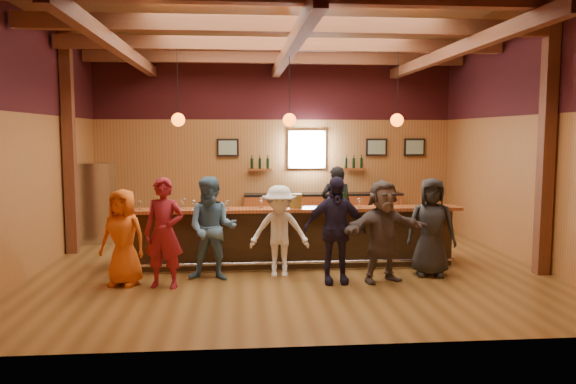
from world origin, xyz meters
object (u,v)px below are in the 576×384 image
(customer_white, at_px, (279,231))
(bar_counter, at_px, (290,236))
(stainless_fridge, at_px, (98,203))
(bartender, at_px, (336,209))
(customer_navy, at_px, (335,230))
(customer_orange, at_px, (123,237))
(back_bar_cabinet, at_px, (323,212))
(ice_bucket, at_px, (296,201))
(customer_redvest, at_px, (164,233))
(bottle_a, at_px, (335,199))
(customer_denim, at_px, (212,229))
(customer_dark, at_px, (431,227))
(customer_brown, at_px, (383,231))

(customer_white, bearing_deg, bar_counter, 78.86)
(stainless_fridge, bearing_deg, bartender, -14.67)
(stainless_fridge, relative_size, bartender, 1.01)
(customer_navy, bearing_deg, customer_orange, 176.21)
(back_bar_cabinet, bearing_deg, stainless_fridge, -168.07)
(customer_white, bearing_deg, back_bar_cabinet, 76.82)
(back_bar_cabinet, bearing_deg, ice_bucket, -105.74)
(bartender, relative_size, ice_bucket, 6.84)
(customer_orange, bearing_deg, customer_redvest, 0.50)
(bar_counter, relative_size, customer_orange, 4.01)
(stainless_fridge, relative_size, customer_redvest, 1.02)
(customer_navy, height_order, bottle_a, customer_navy)
(customer_denim, relative_size, customer_dark, 1.03)
(customer_brown, bearing_deg, bar_counter, 117.75)
(customer_orange, xyz_separation_m, customer_denim, (1.42, 0.21, 0.09))
(back_bar_cabinet, height_order, bottle_a, bottle_a)
(bar_counter, distance_m, ice_bucket, 0.80)
(customer_denim, distance_m, customer_navy, 2.05)
(ice_bucket, bearing_deg, customer_brown, -38.50)
(customer_brown, bearing_deg, customer_white, 146.04)
(bar_counter, relative_size, customer_dark, 3.70)
(bar_counter, bearing_deg, customer_white, -105.79)
(stainless_fridge, relative_size, bottle_a, 4.97)
(back_bar_cabinet, relative_size, customer_orange, 2.55)
(stainless_fridge, bearing_deg, customer_white, -41.09)
(customer_dark, bearing_deg, bottle_a, 162.81)
(customer_denim, bearing_deg, stainless_fridge, 135.80)
(bar_counter, xyz_separation_m, customer_redvest, (-2.14, -1.46, 0.36))
(back_bar_cabinet, bearing_deg, customer_brown, -87.29)
(customer_denim, relative_size, customer_white, 1.11)
(stainless_fridge, bearing_deg, bar_counter, -30.76)
(bar_counter, height_order, customer_denim, customer_denim)
(back_bar_cabinet, height_order, customer_redvest, customer_redvest)
(customer_orange, bearing_deg, customer_white, 24.76)
(customer_orange, xyz_separation_m, customer_dark, (5.17, 0.16, 0.07))
(customer_brown, distance_m, bottle_a, 1.39)
(customer_white, xyz_separation_m, customer_navy, (0.87, -0.51, 0.09))
(customer_redvest, relative_size, bartender, 0.99)
(customer_brown, relative_size, customer_dark, 1.00)
(customer_white, height_order, bartender, bartender)
(ice_bucket, distance_m, bottle_a, 0.75)
(bar_counter, relative_size, stainless_fridge, 3.50)
(ice_bucket, bearing_deg, customer_denim, -154.80)
(bar_counter, height_order, customer_dark, customer_dark)
(stainless_fridge, relative_size, customer_denim, 1.03)
(back_bar_cabinet, distance_m, customer_white, 4.72)
(bartender, bearing_deg, customer_denim, 56.10)
(back_bar_cabinet, height_order, customer_denim, customer_denim)
(ice_bucket, bearing_deg, customer_navy, -63.48)
(stainless_fridge, height_order, customer_dark, stainless_fridge)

